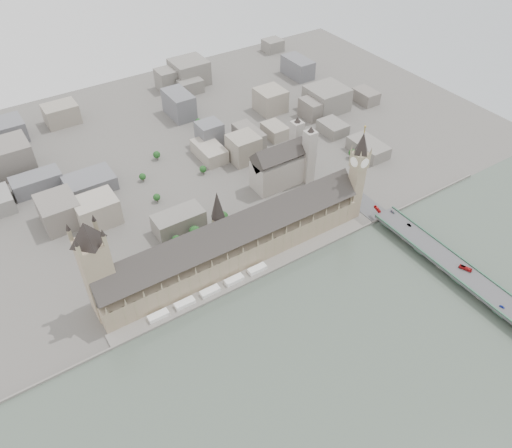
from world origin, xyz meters
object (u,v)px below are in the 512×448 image
red_bus_north (377,209)px  car_approach (393,212)px  palace_of_westminster (233,242)px  westminster_bridge (437,256)px  westminster_abbey (283,164)px  car_blue (502,307)px  elizabeth_tower (358,170)px  car_silver (409,225)px  red_bus_south (465,268)px  victoria_tower (96,265)px

red_bus_north → car_approach: bearing=-34.2°
palace_of_westminster → westminster_bridge: palace_of_westminster is taller
palace_of_westminster → red_bus_north: size_ratio=25.43×
westminster_abbey → car_blue: westminster_abbey is taller
elizabeth_tower → car_silver: 76.53m
elizabeth_tower → westminster_abbey: bearing=107.3°
palace_of_westminster → elizabeth_tower: 142.94m
palace_of_westminster → red_bus_south: (165.43, -135.34, -10.82)m
westminster_abbey → red_bus_south: 217.98m
red_bus_north → car_silver: 36.74m
car_silver → car_approach: (0.50, 23.56, 0.01)m
car_blue → palace_of_westminster: bearing=115.5°
victoria_tower → red_bus_south: (287.43, -141.64, -43.32)m
palace_of_westminster → westminster_bridge: size_ratio=0.82×
westminster_abbey → red_bus_south: (54.51, -210.64, -13.20)m
elizabeth_tower → red_bus_south: bearing=-77.5°
elizabeth_tower → red_bus_north: bearing=-42.5°
red_bus_north → car_approach: 15.87m
car_approach → westminster_abbey: bearing=117.4°
palace_of_westminster → car_approach: (167.74, -40.93, -11.67)m
red_bus_south → car_blue: (-9.31, -46.25, -0.89)m
red_bus_south → car_approach: red_bus_south is taller
victoria_tower → red_bus_south: 323.35m
red_bus_north → red_bus_south: (8.34, -106.16, 0.18)m
red_bus_north → westminster_abbey: bearing=127.5°
westminster_bridge → car_blue: (-5.88, -74.39, 5.87)m
victoria_tower → car_blue: victoria_tower is taller
victoria_tower → red_bus_south: victoria_tower is taller
victoria_tower → car_blue: 338.54m
westminster_bridge → westminster_abbey: size_ratio=4.78×
westminster_bridge → red_bus_south: bearing=-83.0°
red_bus_north → red_bus_south: red_bus_south is taller
westminster_abbey → red_bus_south: bearing=-75.5°
westminster_bridge → car_silver: bearing=83.0°
elizabeth_tower → victoria_tower: size_ratio=1.07×
car_blue → westminster_bridge: bearing=70.3°
elizabeth_tower → red_bus_north: elizabeth_tower is taller
westminster_bridge → car_blue: 74.85m
palace_of_westminster → westminster_abbey: 134.09m
car_silver → car_blue: bearing=-99.8°
westminster_abbey → victoria_tower: bearing=-163.5°
victoria_tower → red_bus_south: bearing=-26.2°
palace_of_westminster → red_bus_south: palace_of_westminster is taller
car_silver → westminster_abbey: bearing=107.5°
palace_of_westminster → elizabeth_tower: elizabeth_tower is taller
palace_of_westminster → westminster_abbey: bearing=34.2°
car_silver → car_approach: car_approach is taller
victoria_tower → car_approach: 296.87m
elizabeth_tower → car_silver: (29.25, -52.79, -47.06)m
westminster_abbey → car_blue: bearing=-80.0°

